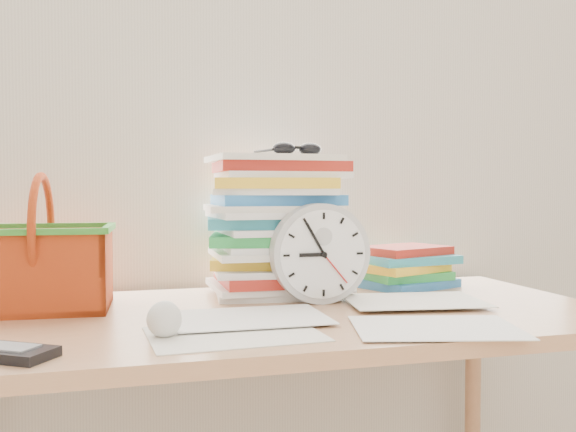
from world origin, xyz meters
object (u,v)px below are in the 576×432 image
object	(u,v)px
book_stack	(406,267)
basket	(42,243)
clock	(320,253)
desk	(280,346)
calculator	(4,352)
paper_stack	(277,225)

from	to	relation	value
book_stack	basket	xyz separation A→B (m)	(-0.88, -0.08, 0.09)
clock	book_stack	world-z (taller)	clock
desk	book_stack	bearing A→B (deg)	28.82
clock	basket	size ratio (longest dim) A/B	0.79
book_stack	basket	world-z (taller)	basket
basket	calculator	xyz separation A→B (m)	(-0.02, -0.39, -0.13)
basket	calculator	bearing A→B (deg)	-88.69
paper_stack	desk	bearing A→B (deg)	-103.26
desk	calculator	distance (m)	0.56
desk	book_stack	xyz separation A→B (m)	(0.40, 0.22, 0.13)
clock	calculator	world-z (taller)	clock
paper_stack	book_stack	bearing A→B (deg)	3.00
desk	clock	distance (m)	0.22
basket	clock	bearing A→B (deg)	-3.70
desk	paper_stack	bearing A→B (deg)	76.74
book_stack	clock	bearing A→B (deg)	-151.33
paper_stack	basket	world-z (taller)	paper_stack
calculator	paper_stack	bearing A→B (deg)	73.13
paper_stack	basket	distance (m)	0.53
book_stack	calculator	distance (m)	1.02
clock	basket	xyz separation A→B (m)	(-0.59, 0.08, 0.03)
clock	basket	distance (m)	0.60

